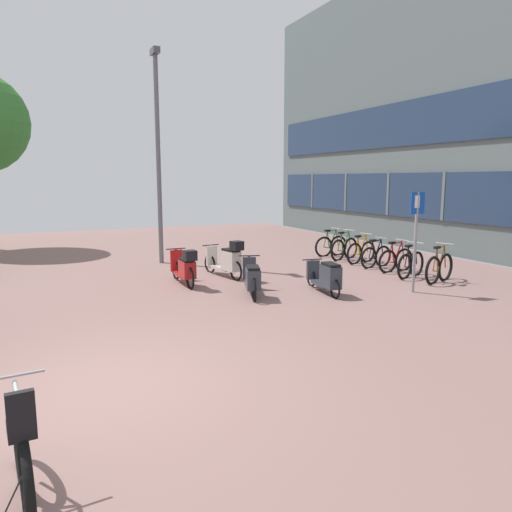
{
  "coord_description": "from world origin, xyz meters",
  "views": [
    {
      "loc": [
        -0.83,
        -6.04,
        2.63
      ],
      "look_at": [
        2.9,
        1.89,
        1.22
      ],
      "focal_mm": 33.62,
      "sensor_mm": 36.0,
      "label": 1
    }
  ],
  "objects_px": {
    "bicycle_rack_01": "(411,265)",
    "scooter_near": "(327,277)",
    "scooter_extra": "(252,278)",
    "scooter_far": "(185,268)",
    "bicycle_rack_03": "(376,256)",
    "bicycle_rack_05": "(344,249)",
    "bicycle_rack_00": "(439,268)",
    "bicycle_rack_06": "(331,246)",
    "scooter_mid": "(227,260)",
    "lamp_post": "(158,148)",
    "bicycle_rack_02": "(396,260)",
    "parking_sign": "(416,231)",
    "bicycle_foreground": "(18,457)",
    "bicycle_rack_04": "(361,252)"
  },
  "relations": [
    {
      "from": "bicycle_rack_03",
      "to": "parking_sign",
      "type": "bearing_deg",
      "value": -113.93
    },
    {
      "from": "bicycle_rack_06",
      "to": "scooter_mid",
      "type": "bearing_deg",
      "value": -157.47
    },
    {
      "from": "bicycle_rack_01",
      "to": "parking_sign",
      "type": "relative_size",
      "value": 0.55
    },
    {
      "from": "bicycle_rack_05",
      "to": "scooter_far",
      "type": "distance_m",
      "value": 6.12
    },
    {
      "from": "bicycle_rack_00",
      "to": "bicycle_rack_02",
      "type": "xyz_separation_m",
      "value": [
        -0.03,
        1.59,
        -0.03
      ]
    },
    {
      "from": "bicycle_rack_03",
      "to": "lamp_post",
      "type": "relative_size",
      "value": 0.19
    },
    {
      "from": "bicycle_rack_00",
      "to": "scooter_extra",
      "type": "bearing_deg",
      "value": 171.7
    },
    {
      "from": "parking_sign",
      "to": "bicycle_rack_02",
      "type": "bearing_deg",
      "value": 57.55
    },
    {
      "from": "bicycle_rack_03",
      "to": "bicycle_rack_05",
      "type": "relative_size",
      "value": 0.92
    },
    {
      "from": "scooter_near",
      "to": "lamp_post",
      "type": "height_order",
      "value": "lamp_post"
    },
    {
      "from": "scooter_far",
      "to": "lamp_post",
      "type": "bearing_deg",
      "value": 85.41
    },
    {
      "from": "scooter_extra",
      "to": "bicycle_rack_01",
      "type": "bearing_deg",
      "value": 0.84
    },
    {
      "from": "bicycle_rack_05",
      "to": "bicycle_rack_06",
      "type": "distance_m",
      "value": 0.8
    },
    {
      "from": "bicycle_foreground",
      "to": "bicycle_rack_05",
      "type": "relative_size",
      "value": 1.05
    },
    {
      "from": "bicycle_rack_00",
      "to": "scooter_mid",
      "type": "relative_size",
      "value": 0.75
    },
    {
      "from": "bicycle_rack_01",
      "to": "scooter_near",
      "type": "bearing_deg",
      "value": -168.53
    },
    {
      "from": "bicycle_foreground",
      "to": "scooter_extra",
      "type": "bearing_deg",
      "value": 50.15
    },
    {
      "from": "bicycle_rack_05",
      "to": "scooter_near",
      "type": "relative_size",
      "value": 0.78
    },
    {
      "from": "bicycle_rack_02",
      "to": "bicycle_rack_04",
      "type": "relative_size",
      "value": 1.0
    },
    {
      "from": "bicycle_rack_01",
      "to": "scooter_near",
      "type": "relative_size",
      "value": 0.74
    },
    {
      "from": "lamp_post",
      "to": "parking_sign",
      "type": "bearing_deg",
      "value": -56.13
    },
    {
      "from": "bicycle_rack_00",
      "to": "bicycle_rack_06",
      "type": "bearing_deg",
      "value": 91.18
    },
    {
      "from": "bicycle_foreground",
      "to": "parking_sign",
      "type": "bearing_deg",
      "value": 27.56
    },
    {
      "from": "bicycle_foreground",
      "to": "bicycle_rack_01",
      "type": "distance_m",
      "value": 11.02
    },
    {
      "from": "bicycle_rack_00",
      "to": "lamp_post",
      "type": "bearing_deg",
      "value": 134.32
    },
    {
      "from": "bicycle_foreground",
      "to": "scooter_near",
      "type": "relative_size",
      "value": 0.82
    },
    {
      "from": "bicycle_rack_01",
      "to": "bicycle_rack_03",
      "type": "distance_m",
      "value": 1.6
    },
    {
      "from": "parking_sign",
      "to": "bicycle_foreground",
      "type": "bearing_deg",
      "value": -152.44
    },
    {
      "from": "bicycle_foreground",
      "to": "lamp_post",
      "type": "bearing_deg",
      "value": 70.13
    },
    {
      "from": "scooter_mid",
      "to": "scooter_far",
      "type": "height_order",
      "value": "scooter_mid"
    },
    {
      "from": "scooter_far",
      "to": "scooter_near",
      "type": "bearing_deg",
      "value": -40.1
    },
    {
      "from": "bicycle_rack_02",
      "to": "scooter_far",
      "type": "distance_m",
      "value": 6.07
    },
    {
      "from": "bicycle_rack_01",
      "to": "bicycle_rack_06",
      "type": "xyz_separation_m",
      "value": [
        0.12,
        3.98,
        0.01
      ]
    },
    {
      "from": "scooter_extra",
      "to": "scooter_far",
      "type": "bearing_deg",
      "value": 121.88
    },
    {
      "from": "bicycle_foreground",
      "to": "lamp_post",
      "type": "height_order",
      "value": "lamp_post"
    },
    {
      "from": "bicycle_rack_01",
      "to": "scooter_far",
      "type": "distance_m",
      "value": 6.05
    },
    {
      "from": "bicycle_rack_04",
      "to": "scooter_extra",
      "type": "xyz_separation_m",
      "value": [
        -4.94,
        -2.46,
        0.06
      ]
    },
    {
      "from": "bicycle_foreground",
      "to": "bicycle_rack_01",
      "type": "relative_size",
      "value": 1.12
    },
    {
      "from": "bicycle_rack_02",
      "to": "scooter_near",
      "type": "relative_size",
      "value": 0.75
    },
    {
      "from": "bicycle_rack_00",
      "to": "bicycle_rack_04",
      "type": "distance_m",
      "value": 3.19
    },
    {
      "from": "bicycle_rack_05",
      "to": "lamp_post",
      "type": "relative_size",
      "value": 0.21
    },
    {
      "from": "bicycle_rack_02",
      "to": "scooter_mid",
      "type": "height_order",
      "value": "scooter_mid"
    },
    {
      "from": "bicycle_rack_01",
      "to": "bicycle_rack_03",
      "type": "xyz_separation_m",
      "value": [
        0.12,
        1.59,
        -0.02
      ]
    },
    {
      "from": "bicycle_rack_05",
      "to": "scooter_near",
      "type": "height_order",
      "value": "bicycle_rack_05"
    },
    {
      "from": "bicycle_rack_03",
      "to": "scooter_near",
      "type": "relative_size",
      "value": 0.72
    },
    {
      "from": "bicycle_rack_03",
      "to": "bicycle_rack_05",
      "type": "distance_m",
      "value": 1.59
    },
    {
      "from": "bicycle_rack_01",
      "to": "scooter_mid",
      "type": "distance_m",
      "value": 4.96
    },
    {
      "from": "bicycle_rack_03",
      "to": "scooter_extra",
      "type": "xyz_separation_m",
      "value": [
        -4.88,
        -1.66,
        0.07
      ]
    },
    {
      "from": "scooter_mid",
      "to": "parking_sign",
      "type": "height_order",
      "value": "parking_sign"
    },
    {
      "from": "bicycle_rack_04",
      "to": "bicycle_rack_06",
      "type": "distance_m",
      "value": 1.59
    }
  ]
}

